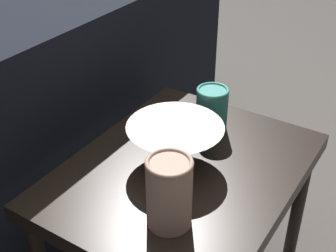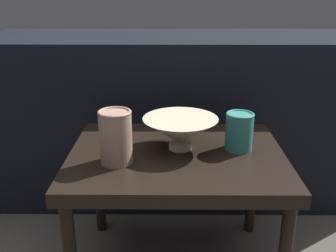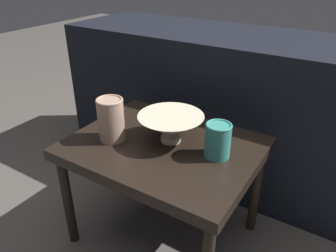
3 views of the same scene
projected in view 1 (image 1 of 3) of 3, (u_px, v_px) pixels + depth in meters
The scene contains 5 objects.
table at pixel (183, 183), 1.13m from camera, with size 0.64×0.50×0.42m.
couch_backdrop at pixel (20, 125), 1.40m from camera, with size 1.58×0.50×0.70m.
bowl at pixel (175, 141), 1.09m from camera, with size 0.23×0.23×0.10m.
vase_textured_left at pixel (169, 192), 0.91m from camera, with size 0.09×0.09×0.15m.
vase_colorful_right at pixel (212, 108), 1.22m from camera, with size 0.08×0.08×0.12m.
Camera 1 is at (-0.76, -0.44, 1.10)m, focal length 50.00 mm.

